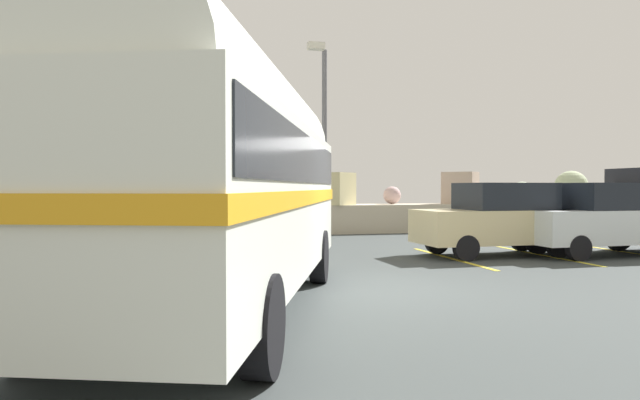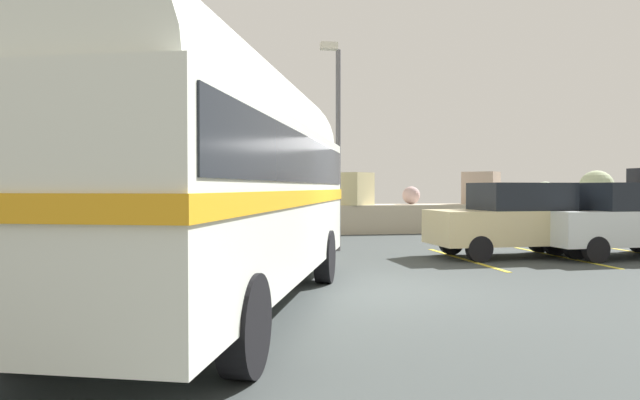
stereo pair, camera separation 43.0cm
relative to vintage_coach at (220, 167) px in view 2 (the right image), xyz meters
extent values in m
cube|color=#383E3E|center=(2.59, 1.33, -2.04)|extent=(32.00, 26.00, 0.02)
cube|color=#BAAF95|center=(2.59, 13.13, -1.50)|extent=(31.36, 1.80, 1.10)
cube|color=#B6BE86|center=(-5.00, 12.64, -0.35)|extent=(1.57, 1.53, 1.20)
cube|color=#B7B194|center=(-2.32, 13.28, -0.49)|extent=(1.05, 0.90, 0.93)
cube|color=tan|center=(-0.13, 13.08, -0.59)|extent=(0.77, 0.79, 0.73)
sphere|color=#B8B88B|center=(3.06, 12.63, -0.56)|extent=(0.77, 0.77, 0.77)
cube|color=#C9BE89|center=(5.08, 12.82, -0.34)|extent=(1.55, 1.54, 1.23)
sphere|color=#C3A1A1|center=(7.53, 13.49, -0.60)|extent=(0.71, 0.71, 0.71)
cube|color=#BDA490|center=(10.34, 13.16, -0.30)|extent=(1.57, 1.58, 1.29)
sphere|color=#AFBC9F|center=(13.41, 13.55, -0.49)|extent=(0.92, 0.92, 0.92)
sphere|color=#AFBF94|center=(15.23, 12.77, -0.27)|extent=(1.36, 1.36, 1.36)
cube|color=gold|center=(5.83, 4.83, -2.03)|extent=(0.12, 4.40, 0.01)
cube|color=gold|center=(8.43, 4.83, -2.03)|extent=(0.12, 4.40, 0.01)
cylinder|color=black|center=(-0.21, 2.82, -1.55)|extent=(0.57, 1.00, 0.96)
cylinder|color=black|center=(1.88, 2.11, -1.55)|extent=(0.57, 1.00, 0.96)
cylinder|color=black|center=(-1.88, -2.12, -1.55)|extent=(0.57, 1.00, 0.96)
cylinder|color=black|center=(0.21, -2.82, -1.55)|extent=(0.57, 1.00, 0.96)
cube|color=silver|center=(0.00, 0.00, -0.48)|extent=(4.97, 8.73, 2.10)
cylinder|color=silver|center=(0.00, 0.00, 0.57)|extent=(4.67, 8.34, 2.20)
cube|color=orange|center=(0.00, 0.00, -0.42)|extent=(5.04, 8.82, 0.20)
cube|color=black|center=(0.00, 0.00, 0.10)|extent=(4.90, 8.42, 0.64)
cube|color=silver|center=(1.37, 4.04, -1.35)|extent=(2.21, 0.88, 0.28)
cylinder|color=black|center=(-4.17, 4.76, -1.55)|extent=(0.56, 1.00, 0.96)
cylinder|color=black|center=(-2.07, 4.09, -1.55)|extent=(0.56, 1.00, 0.96)
cube|color=silver|center=(-2.61, 6.01, -1.35)|extent=(2.22, 0.84, 0.28)
cylinder|color=black|center=(5.95, 4.26, -1.72)|extent=(0.63, 0.22, 0.62)
cylinder|color=black|center=(5.91, 5.78, -1.72)|extent=(0.63, 0.22, 0.62)
cylinder|color=black|center=(8.49, 4.33, -1.72)|extent=(0.63, 0.22, 0.62)
cylinder|color=black|center=(8.45, 5.85, -1.72)|extent=(0.63, 0.22, 0.62)
cube|color=beige|center=(7.20, 5.06, -1.27)|extent=(4.15, 1.81, 0.84)
cube|color=black|center=(7.45, 5.06, -0.51)|extent=(2.24, 1.62, 0.68)
cylinder|color=black|center=(8.53, 3.65, -1.72)|extent=(0.63, 0.22, 0.62)
cylinder|color=black|center=(8.49, 5.18, -1.72)|extent=(0.63, 0.22, 0.62)
cylinder|color=black|center=(11.03, 5.26, -1.72)|extent=(0.63, 0.22, 0.62)
cube|color=silver|center=(9.78, 4.45, -1.27)|extent=(4.15, 1.82, 0.84)
cube|color=black|center=(10.03, 4.46, -0.51)|extent=(2.25, 1.63, 0.68)
cylinder|color=#5B5B60|center=(3.21, 7.17, 0.71)|extent=(0.14, 0.14, 5.53)
cube|color=beige|center=(2.80, 6.41, 3.37)|extent=(0.44, 0.24, 0.18)
camera|label=1|loc=(-0.44, -7.93, -0.29)|focal=31.72mm
camera|label=2|loc=(-0.02, -8.01, -0.29)|focal=31.72mm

